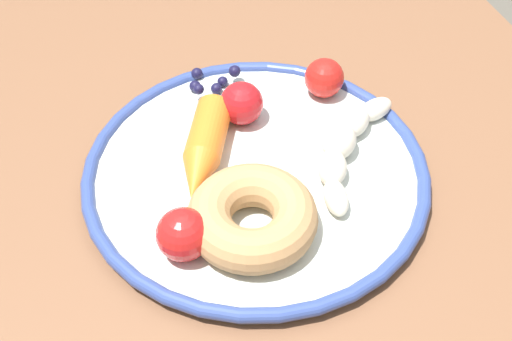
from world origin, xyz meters
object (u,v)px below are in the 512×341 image
at_px(blueberry_pile, 212,84).
at_px(donut, 255,216).
at_px(banana, 345,145).
at_px(tomato_far, 324,78).
at_px(tomato_near, 242,103).
at_px(tomato_mid, 183,234).
at_px(plate, 256,173).
at_px(dining_table, 244,283).
at_px(carrot_orange, 204,150).

bearing_deg(blueberry_pile, donut, -4.46).
distance_m(banana, tomato_far, 0.09).
xyz_separation_m(tomato_near, tomato_far, (-0.01, 0.09, -0.00)).
xyz_separation_m(tomato_mid, tomato_far, (-0.14, 0.17, -0.00)).
height_order(tomato_mid, tomato_far, tomato_mid).
xyz_separation_m(plate, banana, (0.01, 0.08, 0.02)).
distance_m(plate, banana, 0.08).
bearing_deg(tomato_mid, donut, 92.54).
relative_size(blueberry_pile, tomato_far, 1.61).
relative_size(dining_table, carrot_orange, 9.71).
relative_size(donut, blueberry_pile, 1.69).
relative_size(carrot_orange, blueberry_pile, 1.88).
relative_size(donut, tomato_near, 2.57).
height_order(blueberry_pile, tomato_far, tomato_far).
xyz_separation_m(donut, tomato_near, (-0.13, 0.03, 0.00)).
bearing_deg(plate, tomato_mid, -50.34).
bearing_deg(banana, tomato_near, -135.02).
bearing_deg(tomato_mid, plate, 129.66).
distance_m(plate, donut, 0.07).
distance_m(banana, donut, 0.12).
xyz_separation_m(blueberry_pile, tomato_near, (0.05, 0.01, 0.01)).
height_order(dining_table, tomato_mid, tomato_mid).
bearing_deg(banana, blueberry_pile, -144.29).
distance_m(plate, tomato_near, 0.07).
xyz_separation_m(plate, tomato_mid, (0.07, -0.08, 0.02)).
distance_m(tomato_mid, tomato_far, 0.23).
bearing_deg(blueberry_pile, tomato_near, 16.83).
height_order(banana, tomato_far, tomato_far).
height_order(blueberry_pile, tomato_mid, tomato_mid).
distance_m(carrot_orange, tomato_far, 0.15).
xyz_separation_m(carrot_orange, donut, (0.08, 0.02, 0.00)).
height_order(donut, tomato_near, tomato_near).
distance_m(tomato_near, tomato_far, 0.09).
bearing_deg(dining_table, tomato_far, 134.20).
distance_m(dining_table, plate, 0.12).
bearing_deg(tomato_near, plate, -6.46).
bearing_deg(blueberry_pile, carrot_orange, -19.35).
xyz_separation_m(dining_table, banana, (-0.03, 0.10, 0.13)).
relative_size(carrot_orange, tomato_far, 3.03).
bearing_deg(donut, tomato_mid, -87.46).
bearing_deg(plate, banana, 85.68).
height_order(banana, tomato_near, tomato_near).
bearing_deg(dining_table, tomato_near, 163.07).
height_order(donut, tomato_mid, tomato_mid).
bearing_deg(dining_table, banana, 105.60).
distance_m(banana, tomato_mid, 0.17).
relative_size(donut, tomato_mid, 2.46).
distance_m(donut, tomato_far, 0.18).
relative_size(banana, donut, 1.21).
relative_size(dining_table, banana, 8.98).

